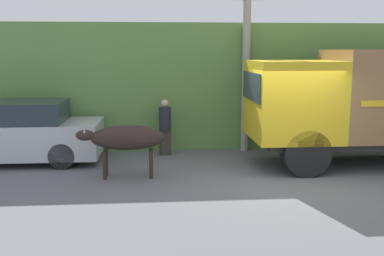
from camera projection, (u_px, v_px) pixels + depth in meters
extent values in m
plane|color=slate|center=(290.00, 181.00, 10.29)|extent=(60.00, 60.00, 0.00)
cube|color=#608C47|center=(239.00, 80.00, 16.31)|extent=(32.00, 6.10, 3.75)
cube|color=#8CC69E|center=(57.00, 97.00, 14.34)|extent=(4.11, 2.40, 2.97)
cube|color=#4C4742|center=(55.00, 47.00, 14.07)|extent=(4.41, 2.70, 0.16)
cube|color=#2D2D2D|center=(381.00, 140.00, 11.67)|extent=(6.30, 1.79, 0.18)
cube|color=gold|center=(292.00, 100.00, 11.30)|extent=(2.05, 2.24, 1.96)
cube|color=#232D38|center=(251.00, 86.00, 11.15)|extent=(0.04, 1.90, 0.68)
cylinder|color=black|center=(305.00, 152.00, 10.65)|extent=(1.13, 0.49, 1.13)
ellipsoid|color=#2D231E|center=(128.00, 138.00, 10.44)|extent=(1.73, 0.58, 0.58)
ellipsoid|color=#2D231E|center=(85.00, 135.00, 10.35)|extent=(0.43, 0.25, 0.25)
cone|color=#B7AD93|center=(84.00, 131.00, 10.23)|extent=(0.06, 0.06, 0.11)
cone|color=#B7AD93|center=(86.00, 129.00, 10.43)|extent=(0.06, 0.06, 0.11)
cylinder|color=#2D231E|center=(104.00, 166.00, 10.35)|extent=(0.09, 0.09, 0.65)
cylinder|color=#2D231E|center=(106.00, 162.00, 10.66)|extent=(0.09, 0.09, 0.65)
cylinder|color=#2D231E|center=(151.00, 165.00, 10.43)|extent=(0.09, 0.09, 0.65)
cylinder|color=#2D231E|center=(151.00, 161.00, 10.75)|extent=(0.09, 0.09, 0.65)
cube|color=silver|center=(13.00, 139.00, 11.92)|extent=(4.61, 1.84, 0.90)
cube|color=#232D38|center=(15.00, 112.00, 11.81)|extent=(2.54, 1.69, 0.55)
cylinder|color=black|center=(62.00, 156.00, 11.33)|extent=(0.66, 0.29, 0.66)
cube|color=#38332D|center=(165.00, 142.00, 12.80)|extent=(0.34, 0.27, 0.74)
cylinder|color=#26262D|center=(165.00, 118.00, 12.68)|extent=(0.43, 0.43, 0.64)
sphere|color=#DBB28E|center=(165.00, 103.00, 12.61)|extent=(0.21, 0.21, 0.21)
cylinder|color=#9E998E|center=(246.00, 66.00, 12.98)|extent=(0.23, 0.23, 5.02)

